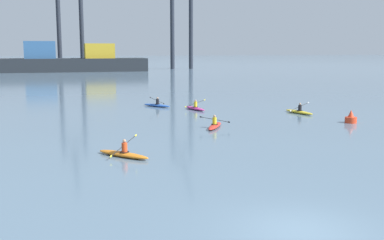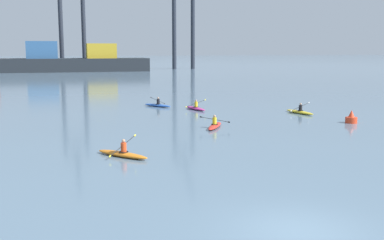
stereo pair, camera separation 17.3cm
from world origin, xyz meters
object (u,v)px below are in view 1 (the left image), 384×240
(kayak_blue, at_px, (157,105))
(gantry_crane_west_mid, at_px, (70,8))
(channel_buoy, at_px, (351,118))
(kayak_orange, at_px, (123,154))
(kayak_magenta, at_px, (195,108))
(kayak_red, at_px, (215,125))
(gantry_crane_east_mid, at_px, (182,6))
(kayak_yellow, at_px, (299,112))
(container_barge, at_px, (39,61))

(kayak_blue, bearing_deg, gantry_crane_west_mid, 93.66)
(kayak_blue, bearing_deg, channel_buoy, -48.84)
(gantry_crane_west_mid, distance_m, kayak_orange, 112.14)
(kayak_magenta, height_order, kayak_red, same)
(kayak_magenta, distance_m, kayak_orange, 19.74)
(gantry_crane_east_mid, bearing_deg, gantry_crane_west_mid, 172.51)
(kayak_red, bearing_deg, kayak_yellow, 28.23)
(kayak_orange, distance_m, kayak_yellow, 21.28)
(channel_buoy, bearing_deg, container_barge, 105.83)
(kayak_yellow, bearing_deg, kayak_magenta, 148.53)
(kayak_red, xyz_separation_m, kayak_blue, (-1.51, 13.42, -0.00))
(container_barge, distance_m, gantry_crane_west_mid, 20.03)
(kayak_yellow, bearing_deg, container_barge, 106.09)
(container_barge, bearing_deg, kayak_blue, -79.96)
(container_barge, distance_m, channel_buoy, 96.06)
(kayak_magenta, xyz_separation_m, kayak_yellow, (8.14, -4.98, 0.00))
(container_barge, xyz_separation_m, kayak_magenta, (16.83, -81.57, -2.53))
(channel_buoy, xyz_separation_m, kayak_blue, (-12.34, 14.12, -0.19))
(gantry_crane_west_mid, bearing_deg, channel_buoy, -80.14)
(gantry_crane_west_mid, height_order, kayak_orange, gantry_crane_west_mid)
(container_barge, xyz_separation_m, gantry_crane_west_mid, (8.09, 11.79, 14.03))
(gantry_crane_east_mid, relative_size, kayak_orange, 12.14)
(channel_buoy, distance_m, kayak_blue, 18.75)
(channel_buoy, relative_size, kayak_magenta, 0.29)
(channel_buoy, relative_size, kayak_orange, 0.34)
(container_barge, relative_size, kayak_orange, 17.69)
(kayak_orange, bearing_deg, kayak_red, 44.42)
(container_barge, height_order, gantry_crane_west_mid, gantry_crane_west_mid)
(gantry_crane_east_mid, xyz_separation_m, kayak_magenta, (-22.00, -89.32, -17.69))
(kayak_blue, height_order, kayak_yellow, kayak_blue)
(channel_buoy, distance_m, kayak_magenta, 14.32)
(gantry_crane_east_mid, relative_size, kayak_yellow, 10.49)
(kayak_red, height_order, kayak_yellow, kayak_yellow)
(channel_buoy, xyz_separation_m, kayak_yellow, (-1.24, 5.85, -0.19))
(container_barge, relative_size, kayak_red, 16.28)
(channel_buoy, bearing_deg, kayak_orange, -159.91)
(kayak_orange, relative_size, kayak_blue, 0.96)
(kayak_orange, height_order, kayak_yellow, kayak_orange)
(kayak_magenta, distance_m, kayak_red, 10.23)
(kayak_magenta, xyz_separation_m, kayak_blue, (-2.97, 3.29, 0.00))
(channel_buoy, bearing_deg, gantry_crane_east_mid, 82.81)
(gantry_crane_west_mid, relative_size, kayak_magenta, 9.35)
(kayak_orange, bearing_deg, kayak_magenta, 62.76)
(container_barge, xyz_separation_m, kayak_orange, (7.79, -99.12, -2.53))
(kayak_orange, bearing_deg, gantry_crane_east_mid, 73.81)
(gantry_crane_west_mid, bearing_deg, kayak_magenta, -84.65)
(channel_buoy, distance_m, kayak_yellow, 5.98)
(gantry_crane_east_mid, distance_m, kayak_blue, 91.31)
(gantry_crane_west_mid, relative_size, kayak_red, 9.96)
(channel_buoy, distance_m, kayak_orange, 19.60)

